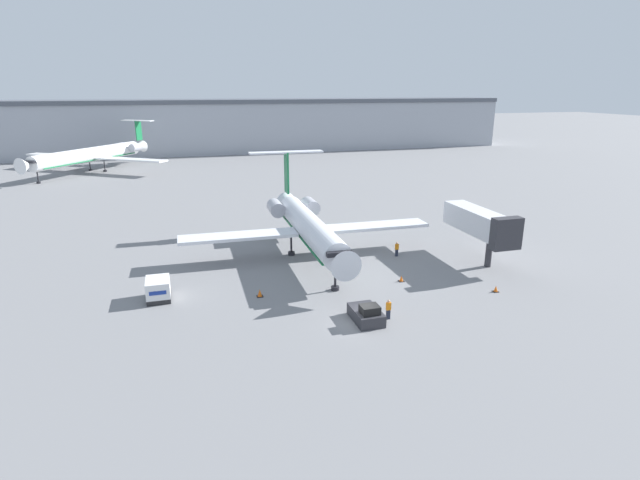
% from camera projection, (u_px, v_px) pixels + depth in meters
% --- Properties ---
extents(ground_plane, '(600.00, 600.00, 0.00)m').
position_uv_depth(ground_plane, '(361.00, 323.00, 41.97)').
color(ground_plane, slate).
extents(terminal_building, '(180.00, 16.80, 15.54)m').
position_uv_depth(terminal_building, '(219.00, 126.00, 149.73)').
color(terminal_building, '#9EA3AD').
rests_on(terminal_building, ground).
extents(airplane_main, '(29.39, 27.40, 10.73)m').
position_uv_depth(airplane_main, '(308.00, 225.00, 57.83)').
color(airplane_main, silver).
rests_on(airplane_main, ground).
extents(pushback_tug, '(2.19, 3.69, 1.73)m').
position_uv_depth(pushback_tug, '(366.00, 314.00, 42.13)').
color(pushback_tug, '#2D2D33').
rests_on(pushback_tug, ground).
extents(luggage_cart, '(2.13, 3.01, 1.98)m').
position_uv_depth(luggage_cart, '(158.00, 289.00, 46.35)').
color(luggage_cart, '#232326').
rests_on(luggage_cart, ground).
extents(worker_near_tug, '(0.40, 0.25, 1.77)m').
position_uv_depth(worker_near_tug, '(388.00, 309.00, 42.38)').
color(worker_near_tug, '#232838').
rests_on(worker_near_tug, ground).
extents(worker_by_wing, '(0.40, 0.24, 1.74)m').
position_uv_depth(worker_by_wing, '(397.00, 249.00, 58.21)').
color(worker_by_wing, '#232838').
rests_on(worker_by_wing, ground).
extents(traffic_cone_left, '(0.62, 0.62, 0.73)m').
position_uv_depth(traffic_cone_left, '(260.00, 293.00, 47.10)').
color(traffic_cone_left, black).
rests_on(traffic_cone_left, ground).
extents(traffic_cone_right, '(0.55, 0.55, 0.60)m').
position_uv_depth(traffic_cone_right, '(401.00, 279.00, 50.83)').
color(traffic_cone_right, black).
rests_on(traffic_cone_right, ground).
extents(traffic_cone_mid, '(0.53, 0.53, 0.62)m').
position_uv_depth(traffic_cone_mid, '(496.00, 289.00, 48.23)').
color(traffic_cone_mid, black).
rests_on(traffic_cone_mid, ground).
extents(airplane_parked_far_left, '(33.07, 33.70, 10.80)m').
position_uv_depth(airplane_parked_far_left, '(92.00, 155.00, 115.38)').
color(airplane_parked_far_left, white).
rests_on(airplane_parked_far_left, ground).
extents(jet_bridge, '(3.20, 11.06, 6.19)m').
position_uv_depth(jet_bridge, '(481.00, 223.00, 55.68)').
color(jet_bridge, '#2D2D33').
rests_on(jet_bridge, ground).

